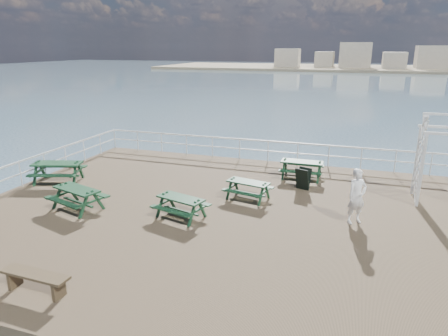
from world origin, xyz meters
TOP-DOWN VIEW (x-y plane):
  - ground at (0.00, 0.00)m, footprint 18.00×14.00m
  - sea_backdrop at (12.54, 134.07)m, footprint 300.00×300.00m
  - railing at (-0.07, 2.57)m, footprint 17.77×13.76m
  - picnic_table_a at (-7.80, 0.96)m, footprint 2.38×2.13m
  - picnic_table_b at (1.97, 4.75)m, footprint 1.80×1.45m
  - picnic_table_c at (0.39, 1.61)m, footprint 1.83×1.59m
  - picnic_table_d at (-5.11, -1.25)m, footprint 2.13×1.89m
  - picnic_table_e at (-1.33, -0.74)m, footprint 1.93×1.70m
  - flat_bench_near at (-2.76, -5.80)m, footprint 1.77×0.47m
  - sandwich_board at (2.22, 3.31)m, footprint 0.66×0.57m
  - person at (4.27, 0.65)m, footprint 0.80×0.76m

SIDE VIEW (x-z plane):
  - sea_backdrop at x=12.54m, z-range -5.11..4.09m
  - ground at x=0.00m, z-range -0.30..0.00m
  - flat_bench_near at x=-2.76m, z-range 0.13..0.63m
  - sandwich_board at x=2.22m, z-range -0.01..0.89m
  - picnic_table_c at x=0.39m, z-range 0.11..0.89m
  - picnic_table_e at x=-1.33m, z-range 0.11..0.91m
  - picnic_table_d at x=-5.11m, z-range 0.12..1.00m
  - picnic_table_b at x=1.97m, z-range 0.12..1.00m
  - picnic_table_a at x=-7.80m, z-range 0.14..1.10m
  - railing at x=-0.07m, z-range 0.32..1.42m
  - person at x=4.27m, z-range 0.00..1.84m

